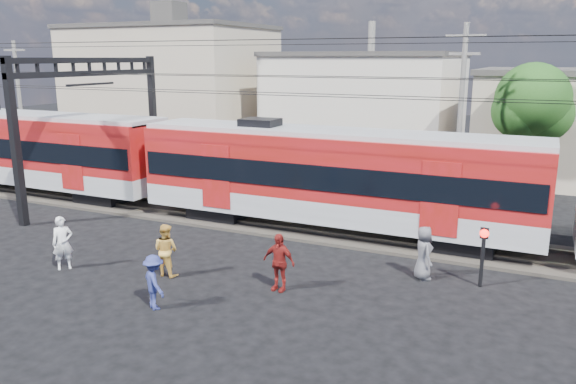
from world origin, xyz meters
name	(u,v)px	position (x,y,z in m)	size (l,w,h in m)	color
ground	(168,297)	(0.00, 0.00, 0.00)	(120.00, 120.00, 0.00)	black
track_bed	(282,224)	(0.00, 8.00, 0.06)	(70.00, 3.40, 0.12)	#2D2823
rail_near	(275,226)	(0.00, 7.25, 0.18)	(70.00, 0.12, 0.12)	#59544C
rail_far	(290,217)	(0.00, 8.75, 0.18)	(70.00, 0.12, 0.12)	#59544C
commuter_train	(337,175)	(2.40, 8.00, 2.40)	(50.30, 3.08, 4.17)	black
catenary	(114,97)	(-8.65, 8.00, 5.14)	(70.00, 9.30, 7.52)	black
building_west	(173,87)	(-17.00, 24.00, 4.66)	(14.28, 10.20, 9.30)	tan
building_midwest	(369,104)	(-2.00, 27.00, 3.66)	(12.24, 12.24, 7.30)	beige
utility_pole_mid	(461,110)	(6.00, 15.00, 4.53)	(1.80, 0.24, 8.50)	slate
utility_pole_west	(20,99)	(-22.00, 14.00, 4.28)	(1.80, 0.24, 8.00)	slate
tree_near	(536,104)	(9.19, 18.09, 4.66)	(3.82, 3.64, 6.72)	#382619
pedestrian_a	(63,243)	(-4.56, 0.46, 0.90)	(0.66, 0.43, 1.81)	white
pedestrian_b	(166,250)	(-1.07, 1.41, 0.87)	(0.84, 0.66, 1.73)	gold
pedestrian_c	(154,282)	(0.16, -0.77, 0.79)	(1.02, 0.59, 1.59)	navy
pedestrian_d	(279,262)	(2.77, 1.86, 0.90)	(1.06, 0.44, 1.80)	maroon
pedestrian_e	(424,253)	(6.57, 4.61, 0.87)	(0.85, 0.55, 1.74)	#55555B
crossing_signal	(483,246)	(8.34, 4.71, 1.32)	(0.28, 0.28, 1.90)	black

